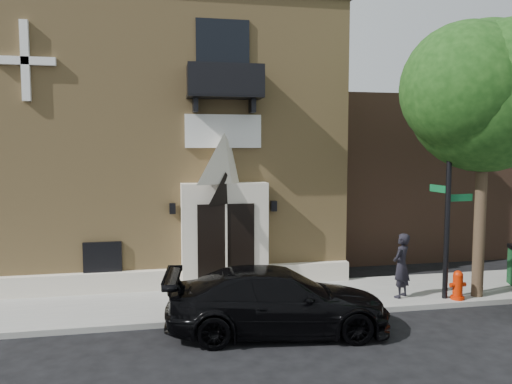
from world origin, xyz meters
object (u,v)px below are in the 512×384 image
at_px(black_sedan, 278,301).
at_px(pedestrian_near, 401,265).
at_px(street_sign, 448,201).
at_px(fire_hydrant, 458,285).

distance_m(black_sedan, pedestrian_near, 4.31).
relative_size(black_sedan, street_sign, 0.96).
relative_size(street_sign, pedestrian_near, 3.00).
relative_size(black_sedan, pedestrian_near, 2.89).
distance_m(fire_hydrant, pedestrian_near, 1.64).
distance_m(street_sign, fire_hydrant, 2.40).
xyz_separation_m(black_sedan, street_sign, (5.20, 1.26, 2.16)).
bearing_deg(fire_hydrant, street_sign, 146.15).
height_order(fire_hydrant, pedestrian_near, pedestrian_near).
height_order(street_sign, pedestrian_near, street_sign).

